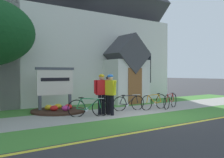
% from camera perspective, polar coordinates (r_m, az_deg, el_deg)
% --- Properties ---
extents(ground, '(140.00, 140.00, 0.00)m').
position_cam_1_polar(ground, '(13.72, -3.12, -6.20)').
color(ground, '#333335').
extents(sidewalk_slab, '(32.00, 2.58, 0.01)m').
position_cam_1_polar(sidewalk_slab, '(11.64, 1.74, -7.52)').
color(sidewalk_slab, '#99968E').
rests_on(sidewalk_slab, ground).
extents(grass_verge, '(32.00, 2.09, 0.01)m').
position_cam_1_polar(grass_verge, '(9.88, 9.87, -9.13)').
color(grass_verge, '#427F33').
rests_on(grass_verge, ground).
extents(church_lawn, '(24.00, 2.19, 0.01)m').
position_cam_1_polar(church_lawn, '(13.62, -4.23, -6.24)').
color(church_lawn, '#427F33').
rests_on(church_lawn, ground).
extents(curb_paint_stripe, '(28.00, 0.16, 0.01)m').
position_cam_1_polar(curb_paint_stripe, '(9.08, 15.24, -10.09)').
color(curb_paint_stripe, yellow).
rests_on(curb_paint_stripe, ground).
extents(church_building, '(14.28, 11.86, 12.86)m').
position_cam_1_polar(church_building, '(18.83, -14.51, 10.92)').
color(church_building, silver).
rests_on(church_building, ground).
extents(church_sign, '(1.90, 0.13, 2.07)m').
position_cam_1_polar(church_sign, '(12.14, -12.85, -0.84)').
color(church_sign, '#474C56').
rests_on(church_sign, ground).
extents(flower_bed, '(2.51, 2.51, 0.34)m').
position_cam_1_polar(flower_bed, '(11.88, -12.09, -6.99)').
color(flower_bed, '#382319').
rests_on(flower_bed, ground).
extents(bicycle_green, '(1.61, 0.70, 0.83)m').
position_cam_1_polar(bicycle_green, '(10.38, -5.39, -6.51)').
color(bicycle_green, black).
rests_on(bicycle_green, ground).
extents(bicycle_red, '(1.75, 0.09, 0.81)m').
position_cam_1_polar(bicycle_red, '(12.59, 9.63, -5.14)').
color(bicycle_red, black).
rests_on(bicycle_red, ground).
extents(bicycle_black, '(1.62, 0.66, 0.80)m').
position_cam_1_polar(bicycle_black, '(13.16, 13.21, -4.88)').
color(bicycle_black, black).
rests_on(bicycle_black, ground).
extents(bicycle_white, '(1.68, 0.31, 0.79)m').
position_cam_1_polar(bicycle_white, '(12.08, 3.84, -5.46)').
color(bicycle_white, black).
rests_on(bicycle_white, ground).
extents(cyclist_in_white_jersey, '(0.44, 0.68, 1.66)m').
position_cam_1_polar(cyclist_in_white_jersey, '(11.12, -0.81, -2.92)').
color(cyclist_in_white_jersey, black).
rests_on(cyclist_in_white_jersey, ground).
extents(cyclist_in_yellow_jersey, '(0.32, 0.79, 1.75)m').
position_cam_1_polar(cyclist_in_yellow_jersey, '(10.62, -0.39, -2.78)').
color(cyclist_in_yellow_jersey, black).
rests_on(cyclist_in_yellow_jersey, ground).
extents(cyclist_in_red_jersey, '(0.67, 0.31, 1.76)m').
position_cam_1_polar(cyclist_in_red_jersey, '(10.74, -2.40, -2.70)').
color(cyclist_in_red_jersey, black).
rests_on(cyclist_in_red_jersey, ground).
extents(roadside_conifer, '(3.00, 3.00, 6.26)m').
position_cam_1_polar(roadside_conifer, '(20.24, 8.20, 7.68)').
color(roadside_conifer, '#3D2D1E').
rests_on(roadside_conifer, ground).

